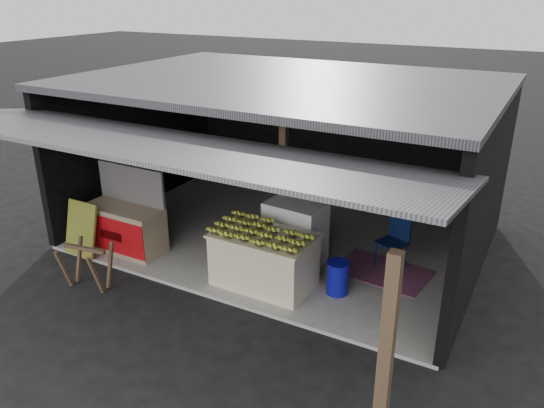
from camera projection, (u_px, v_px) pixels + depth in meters
The scene contains 13 objects.
ground at pixel (209, 298), 8.22m from camera, with size 80.00×80.00×0.00m, color black.
concrete_slab at pixel (283, 235), 10.24m from camera, with size 7.00×5.00×0.06m, color gray.
shophouse at pixel (292, 127), 9.71m from camera, with size 7.40×7.29×3.02m.
banana_table at pixel (264, 259), 8.35m from camera, with size 1.60×0.99×0.87m.
banana_pile at pixel (264, 229), 8.15m from camera, with size 1.46×0.88×0.17m, color gold, non-canonical shape.
white_crate at pixel (295, 233), 9.02m from camera, with size 1.02×0.74×1.08m.
neighbor_stall at pixel (125, 226), 9.48m from camera, with size 1.46×0.67×1.51m.
green_signboard at pixel (81, 229), 9.27m from camera, with size 0.65×0.04×0.98m, color black.
sawhorse at pixel (86, 262), 8.35m from camera, with size 0.75×0.73×0.73m.
water_barrel at pixel (338, 278), 8.17m from camera, with size 0.34×0.34×0.50m, color #0D0E90.
plastic_chair at pixel (396, 237), 8.88m from camera, with size 0.56×0.56×0.91m.
magenta_rug at pixel (382, 271), 8.88m from camera, with size 1.50×1.00×0.01m, color maroon.
picture_frames at pixel (328, 113), 11.53m from camera, with size 1.62×0.04×0.46m.
Camera 1 is at (4.25, -5.71, 4.47)m, focal length 35.00 mm.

